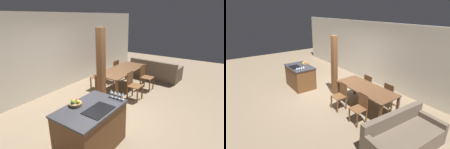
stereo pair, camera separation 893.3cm
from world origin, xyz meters
TOP-DOWN VIEW (x-y plane):
  - ground_plane at (0.00, 0.00)m, footprint 16.00×16.00m
  - wall_back at (0.00, 2.48)m, footprint 11.20×0.08m
  - kitchen_island at (-1.20, -0.51)m, footprint 1.34×0.89m
  - fruit_bowl at (-1.30, -0.23)m, footprint 0.25×0.25m
  - wine_glass_near at (-0.61, -0.88)m, footprint 0.08×0.08m
  - wine_glass_middle at (-0.61, -0.78)m, footprint 0.08×0.08m
  - wine_glass_far at (-0.61, -0.69)m, footprint 0.08×0.08m
  - wine_glass_end at (-0.61, -0.60)m, footprint 0.08×0.08m
  - dining_table at (1.74, 0.52)m, footprint 2.14×0.92m
  - dining_chair_near_left at (1.26, -0.17)m, footprint 0.40×0.40m
  - dining_chair_near_right at (2.22, -0.17)m, footprint 0.40×0.40m
  - dining_chair_far_left at (1.26, 1.21)m, footprint 0.40×0.40m
  - dining_chair_far_right at (2.22, 1.21)m, footprint 0.40×0.40m
  - couch at (3.63, -0.03)m, footprint 1.04×2.10m
  - timber_post at (0.22, 0.30)m, footprint 0.19×0.19m

SIDE VIEW (x-z plane):
  - ground_plane at x=0.00m, z-range 0.00..0.00m
  - couch at x=3.63m, z-range -0.13..0.70m
  - kitchen_island at x=-1.20m, z-range 0.00..0.94m
  - dining_chair_near_left at x=1.26m, z-range 0.03..0.94m
  - dining_chair_near_right at x=2.22m, z-range 0.03..0.94m
  - dining_chair_far_left at x=1.26m, z-range 0.03..0.94m
  - dining_chair_far_right at x=2.22m, z-range 0.03..0.94m
  - dining_table at x=1.74m, z-range 0.30..1.07m
  - fruit_bowl at x=-1.30m, z-range 0.93..1.04m
  - wine_glass_near at x=-0.61m, z-range 0.98..1.14m
  - wine_glass_middle at x=-0.61m, z-range 0.98..1.14m
  - wine_glass_far at x=-0.61m, z-range 0.98..1.14m
  - wine_glass_end at x=-0.61m, z-range 0.98..1.14m
  - timber_post at x=0.22m, z-range 0.00..2.31m
  - wall_back at x=0.00m, z-range 0.00..2.70m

